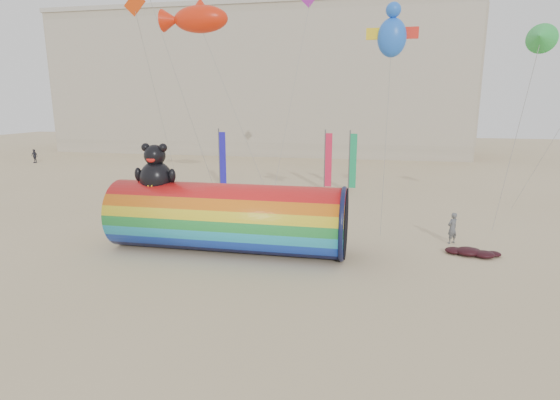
% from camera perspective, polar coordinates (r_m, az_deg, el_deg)
% --- Properties ---
extents(ground, '(160.00, 160.00, 0.00)m').
position_cam_1_polar(ground, '(22.14, -2.06, -6.85)').
color(ground, '#CCB58C').
rests_on(ground, ground).
extents(hotel_building, '(60.40, 15.40, 20.60)m').
position_cam_1_polar(hotel_building, '(68.43, -2.89, 15.04)').
color(hotel_building, '#B7AD99').
rests_on(hotel_building, ground).
extents(windsock_assembly, '(11.86, 3.61, 5.47)m').
position_cam_1_polar(windsock_assembly, '(22.09, -6.96, -2.06)').
color(windsock_assembly, red).
rests_on(windsock_assembly, ground).
extents(kite_handler, '(0.73, 0.70, 1.69)m').
position_cam_1_polar(kite_handler, '(25.01, 21.58, -3.43)').
color(kite_handler, '#575A5E').
rests_on(kite_handler, ground).
extents(fabric_bundle, '(2.62, 1.35, 0.41)m').
position_cam_1_polar(fabric_bundle, '(23.63, 23.78, -6.24)').
color(fabric_bundle, '#3C0A12').
rests_on(fabric_bundle, ground).
extents(festival_banners, '(11.89, 0.42, 5.20)m').
position_cam_1_polar(festival_banners, '(37.13, 2.52, 5.26)').
color(festival_banners, '#59595E').
rests_on(festival_banners, ground).
extents(flying_kites, '(27.75, 13.87, 8.00)m').
position_cam_1_polar(flying_kites, '(27.03, 2.06, 22.08)').
color(flying_kites, red).
rests_on(flying_kites, ground).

